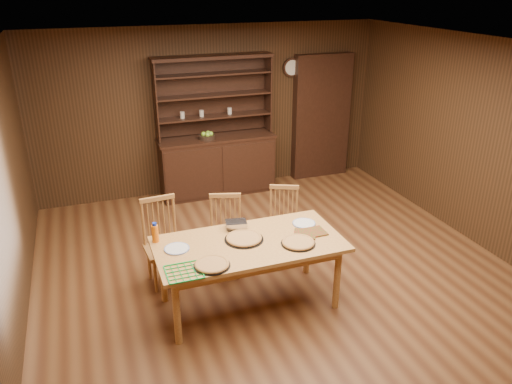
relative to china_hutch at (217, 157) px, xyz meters
name	(u,v)px	position (x,y,z in m)	size (l,w,h in m)	color
floor	(282,280)	(0.00, -2.75, -0.60)	(6.00, 6.00, 0.00)	brown
room_shell	(286,151)	(0.00, -2.75, 0.98)	(6.00, 6.00, 6.00)	silver
china_hutch	(217,157)	(0.00, 0.00, 0.00)	(1.84, 0.52, 2.17)	black
doorway	(321,117)	(1.90, 0.15, 0.45)	(1.00, 0.18, 2.10)	black
wall_clock	(292,67)	(1.35, 0.20, 1.30)	(0.30, 0.05, 0.30)	black
dining_table	(249,249)	(-0.51, -3.06, 0.07)	(1.92, 0.96, 0.75)	gold
chair_left	(162,238)	(-1.28, -2.27, -0.06)	(0.44, 0.42, 1.01)	#A46F38
chair_center	(226,232)	(-0.53, -2.29, -0.10)	(0.48, 0.47, 0.94)	#A46F38
chair_right	(283,220)	(0.22, -2.23, -0.11)	(0.49, 0.48, 0.92)	#A46F38
pizza_left	(212,264)	(-0.99, -3.37, 0.17)	(0.35, 0.35, 0.04)	black
pizza_right	(298,242)	(-0.05, -3.26, 0.17)	(0.35, 0.35, 0.04)	black
pizza_center	(244,238)	(-0.54, -2.99, 0.17)	(0.40, 0.40, 0.04)	black
cooling_rack	(184,272)	(-1.26, -3.39, 0.16)	(0.32, 0.32, 0.01)	#0B9830
plate_left	(177,249)	(-1.23, -2.95, 0.16)	(0.25, 0.25, 0.02)	silver
plate_right	(304,223)	(0.19, -2.87, 0.16)	(0.25, 0.25, 0.02)	silver
foil_dish	(236,225)	(-0.54, -2.73, 0.20)	(0.22, 0.16, 0.09)	white
juice_bottle	(155,233)	(-1.40, -2.72, 0.25)	(0.07, 0.07, 0.21)	orange
pot_holder_a	(315,232)	(0.21, -3.09, 0.16)	(0.22, 0.22, 0.02)	maroon
pot_holder_b	(305,234)	(0.09, -3.10, 0.16)	(0.22, 0.22, 0.02)	maroon
fruit_bowl	(207,136)	(-0.16, -0.07, 0.39)	(0.26, 0.26, 0.12)	black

